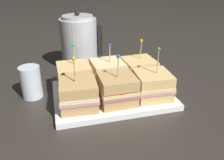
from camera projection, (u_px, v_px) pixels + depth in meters
name	position (u px, v px, depth m)	size (l,w,h in m)	color
ground_plane	(112.00, 97.00, 0.80)	(6.00, 6.00, 0.00)	#2D2823
serving_platter	(112.00, 95.00, 0.79)	(0.38, 0.27, 0.02)	white
sandwich_front_left	(78.00, 94.00, 0.69)	(0.12, 0.12, 0.16)	tan
sandwich_front_center	(116.00, 89.00, 0.72)	(0.11, 0.11, 0.16)	tan
sandwich_front_right	(152.00, 85.00, 0.74)	(0.12, 0.12, 0.16)	tan
sandwich_back_left	(74.00, 77.00, 0.79)	(0.11, 0.11, 0.16)	tan
sandwich_back_center	(108.00, 73.00, 0.82)	(0.12, 0.12, 0.15)	beige
sandwich_back_right	(139.00, 70.00, 0.85)	(0.12, 0.12, 0.15)	tan
kettle_steel	(79.00, 43.00, 0.97)	(0.17, 0.15, 0.24)	#B7BABF
drinking_glass	(31.00, 82.00, 0.78)	(0.07, 0.07, 0.11)	silver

